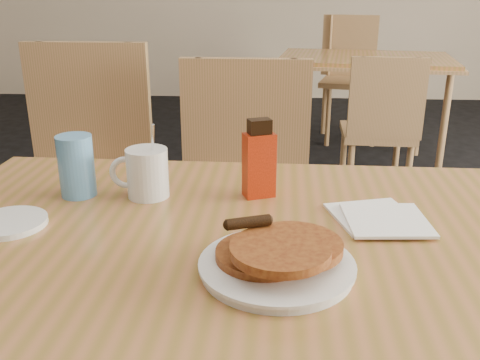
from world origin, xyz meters
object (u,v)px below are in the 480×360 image
chair_neighbor_far (350,66)px  main_table (235,253)px  blue_tumbler (76,166)px  neighbor_table (365,63)px  coffee_mug (146,172)px  chair_wall_extra (84,159)px  chair_main_far (244,181)px  chair_neighbor_near (381,120)px  syrup_bottle (259,161)px  pancake_plate (277,259)px

chair_neighbor_far → main_table: bearing=-86.4°
main_table → blue_tumbler: (-0.37, 0.18, 0.11)m
neighbor_table → coffee_mug: bearing=-109.4°
main_table → coffee_mug: (-0.21, 0.19, 0.10)m
chair_neighbor_far → chair_wall_extra: 2.83m
chair_neighbor_far → chair_main_far: bearing=-89.9°
chair_neighbor_near → syrup_bottle: size_ratio=4.81×
pancake_plate → coffee_mug: (-0.29, 0.32, 0.03)m
neighbor_table → coffee_mug: (-0.87, -2.46, 0.10)m
chair_neighbor_near → pancake_plate: chair_neighbor_near is taller
main_table → pancake_plate: size_ratio=5.23×
main_table → chair_neighbor_far: chair_neighbor_far is taller
pancake_plate → chair_neighbor_near: bearing=74.6°
chair_main_far → coffee_mug: (-0.19, -0.57, 0.23)m
chair_main_far → coffee_mug: bearing=-107.1°
chair_neighbor_far → chair_wall_extra: bearing=-102.2°
neighbor_table → chair_neighbor_near: size_ratio=1.44×
main_table → chair_main_far: 0.76m
chair_neighbor_near → chair_wall_extra: (-1.26, -1.04, 0.10)m
coffee_mug → neighbor_table: bearing=75.3°
syrup_bottle → chair_neighbor_far: bearing=57.6°
main_table → coffee_mug: 0.30m
main_table → pancake_plate: bearing=-58.7°
chair_neighbor_near → blue_tumbler: 2.04m
main_table → chair_main_far: bearing=91.9°
chair_main_far → coffee_mug: chair_main_far is taller
main_table → syrup_bottle: bearing=79.0°
neighbor_table → pancake_plate: 2.84m
coffee_mug → blue_tumbler: size_ratio=1.25×
chair_main_far → pancake_plate: (0.11, -0.88, 0.19)m
blue_tumbler → syrup_bottle: bearing=2.9°
coffee_mug → blue_tumbler: bearing=-174.2°
chair_neighbor_near → chair_wall_extra: chair_wall_extra is taller
coffee_mug → syrup_bottle: bearing=8.8°
main_table → chair_neighbor_near: (0.65, 1.93, -0.21)m
pancake_plate → blue_tumbler: 0.55m
chair_main_far → blue_tumbler: bearing=-119.9°
chair_main_far → blue_tumbler: size_ratio=7.01×
chair_neighbor_near → coffee_mug: coffee_mug is taller
neighbor_table → chair_neighbor_far: (0.01, 0.76, -0.13)m
main_table → neighbor_table: bearing=76.0°
pancake_plate → main_table: bearing=121.3°
main_table → pancake_plate: 0.17m
chair_neighbor_far → syrup_bottle: size_ratio=5.43×
chair_main_far → chair_neighbor_near: size_ratio=1.14×
main_table → chair_neighbor_near: bearing=71.4°
neighbor_table → pancake_plate: size_ratio=4.69×
neighbor_table → syrup_bottle: bearing=-104.2°
main_table → coffee_mug: coffee_mug is taller
main_table → chair_neighbor_far: 3.48m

